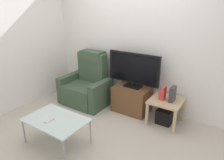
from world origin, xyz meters
The scene contains 13 objects.
ground_plane centered at (0.00, 0.00, 0.00)m, with size 6.40×6.40×0.00m, color #B2A899.
wall_back centered at (0.00, 1.13, 1.30)m, with size 6.40×0.06×2.60m, color silver.
wall_side centered at (-1.88, 0.00, 1.30)m, with size 0.06×4.48×2.60m, color silver.
tv_stand centered at (0.14, 0.83, 0.25)m, with size 0.68×0.48×0.51m.
television centered at (0.14, 0.85, 0.85)m, with size 1.02×0.20×0.66m.
recliner_armchair centered at (-0.84, 0.66, 0.37)m, with size 0.98×0.78×1.08m.
side_table centered at (0.84, 0.76, 0.38)m, with size 0.54×0.54×0.45m.
subwoofer_box centered at (0.84, 0.76, 0.13)m, with size 0.26×0.26×0.26m, color black.
book_leftmost centered at (0.74, 0.74, 0.54)m, with size 0.05×0.10×0.17m, color red.
book_middle centered at (0.79, 0.74, 0.57)m, with size 0.04×0.14×0.24m, color red.
game_console centered at (0.93, 0.77, 0.58)m, with size 0.07×0.20×0.25m, color #333338.
coffee_table centered at (-0.31, -0.69, 0.40)m, with size 0.90×0.60×0.42m.
cell_phone centered at (-0.36, -0.77, 0.43)m, with size 0.07×0.15×0.01m, color #B7B7BC.
Camera 1 is at (1.80, -2.41, 2.01)m, focal length 32.92 mm.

